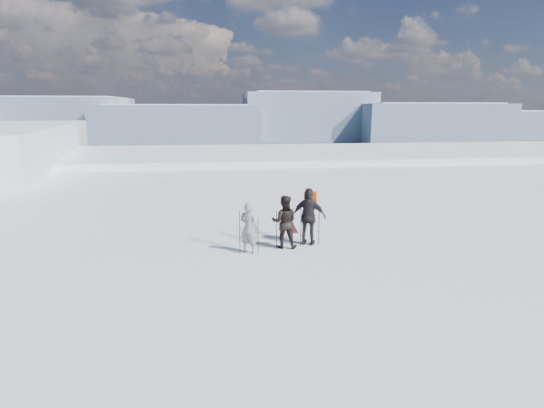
# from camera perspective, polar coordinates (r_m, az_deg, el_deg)

# --- Properties ---
(lake_basin) EXTENTS (820.00, 820.00, 71.62)m
(lake_basin) POSITION_cam_1_polar(r_m,az_deg,el_deg) (41.02, -2.70, -2.68)
(lake_basin) COLOR white
(lake_basin) RESTS_ON ground
(far_mountain_range) EXTENTS (770.00, 110.00, 53.00)m
(far_mountain_range) POSITION_cam_1_polar(r_m,az_deg,el_deg) (465.52, -3.52, 11.18)
(far_mountain_range) COLOR slate
(far_mountain_range) RESTS_ON ground
(skier_grey) EXTENTS (0.69, 0.62, 1.59)m
(skier_grey) POSITION_cam_1_polar(r_m,az_deg,el_deg) (12.95, -3.13, -3.21)
(skier_grey) COLOR gray
(skier_grey) RESTS_ON ground
(skier_dark) EXTENTS (0.94, 0.80, 1.69)m
(skier_dark) POSITION_cam_1_polar(r_m,az_deg,el_deg) (13.40, 1.66, -2.41)
(skier_dark) COLOR black
(skier_dark) RESTS_ON ground
(skier_pack) EXTENTS (1.19, 0.85, 1.87)m
(skier_pack) POSITION_cam_1_polar(r_m,az_deg,el_deg) (13.71, 4.99, -1.72)
(skier_pack) COLOR black
(skier_pack) RESTS_ON ground
(backpack) EXTENTS (0.46, 0.36, 0.56)m
(backpack) POSITION_cam_1_polar(r_m,az_deg,el_deg) (13.71, 5.29, 3.47)
(backpack) COLOR #ED5816
(backpack) RESTS_ON skier_pack
(ski_poles) EXTENTS (2.61, 0.60, 1.35)m
(ski_poles) POSITION_cam_1_polar(r_m,az_deg,el_deg) (13.31, 1.34, -3.49)
(ski_poles) COLOR black
(ski_poles) RESTS_ON ground
(skis_loose) EXTENTS (0.27, 1.70, 0.03)m
(skis_loose) POSITION_cam_1_polar(r_m,az_deg,el_deg) (15.96, 2.66, -3.03)
(skis_loose) COLOR black
(skis_loose) RESTS_ON ground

